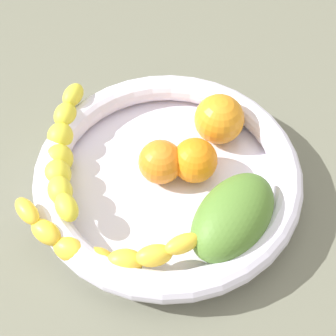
# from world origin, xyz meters

# --- Properties ---
(kitchen_counter) EXTENTS (1.20, 1.20, 0.03)m
(kitchen_counter) POSITION_xyz_m (0.00, 0.00, 0.01)
(kitchen_counter) COLOR #656756
(kitchen_counter) RESTS_ON ground
(fruit_bowl) EXTENTS (0.34, 0.34, 0.05)m
(fruit_bowl) POSITION_xyz_m (0.00, 0.00, 0.06)
(fruit_bowl) COLOR white
(fruit_bowl) RESTS_ON kitchen_counter
(banana_draped_left) EXTENTS (0.14, 0.19, 0.05)m
(banana_draped_left) POSITION_xyz_m (0.08, -0.11, 0.08)
(banana_draped_left) COLOR yellow
(banana_draped_left) RESTS_ON fruit_bowl
(banana_draped_right) EXTENTS (0.22, 0.09, 0.06)m
(banana_draped_right) POSITION_xyz_m (-0.07, -0.12, 0.08)
(banana_draped_right) COLOR yellow
(banana_draped_right) RESTS_ON fruit_bowl
(orange_front) EXTENTS (0.07, 0.07, 0.07)m
(orange_front) POSITION_xyz_m (-0.05, 0.09, 0.08)
(orange_front) COLOR orange
(orange_front) RESTS_ON fruit_bowl
(orange_mid_left) EXTENTS (0.06, 0.06, 0.06)m
(orange_mid_left) POSITION_xyz_m (-0.01, -0.01, 0.08)
(orange_mid_left) COLOR orange
(orange_mid_left) RESTS_ON fruit_bowl
(orange_mid_right) EXTENTS (0.06, 0.06, 0.06)m
(orange_mid_right) POSITION_xyz_m (-0.00, 0.04, 0.08)
(orange_mid_right) COLOR orange
(orange_mid_right) RESTS_ON fruit_bowl
(mango_green) EXTENTS (0.14, 0.15, 0.07)m
(mango_green) POSITION_xyz_m (0.09, 0.05, 0.08)
(mango_green) COLOR #527E2F
(mango_green) RESTS_ON fruit_bowl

